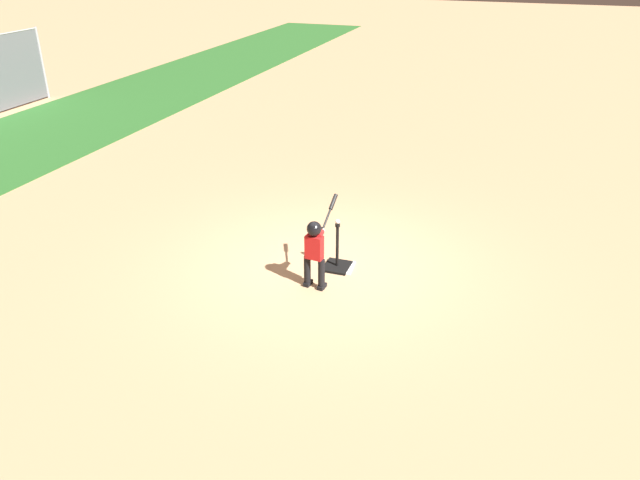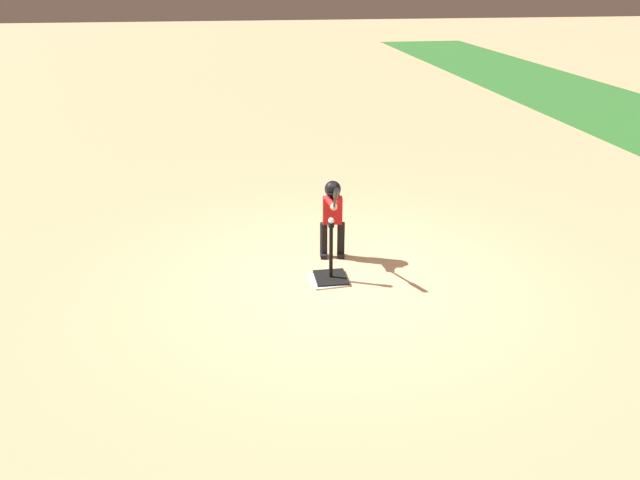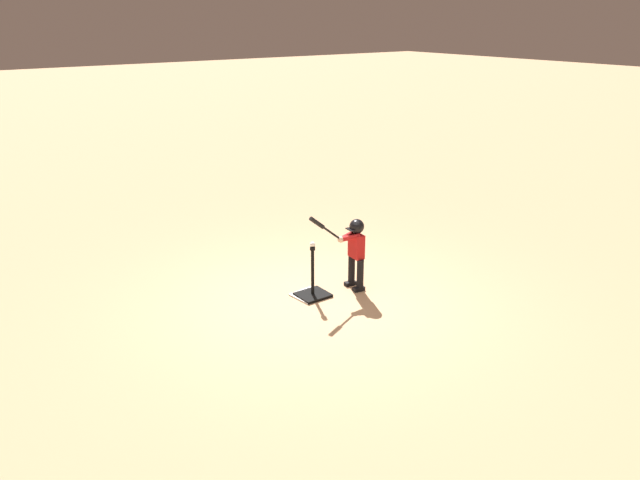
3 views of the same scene
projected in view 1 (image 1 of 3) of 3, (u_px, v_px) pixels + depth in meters
name	position (u px, v px, depth m)	size (l,w,h in m)	color
ground_plane	(326.00, 264.00, 10.20)	(90.00, 90.00, 0.00)	tan
home_plate	(340.00, 266.00, 10.12)	(0.44, 0.44, 0.02)	white
batting_tee	(337.00, 262.00, 10.06)	(0.45, 0.41, 0.78)	black
batter_child	(315.00, 245.00, 9.27)	(0.91, 0.35, 1.26)	black
baseball	(338.00, 222.00, 9.75)	(0.07, 0.07, 0.07)	white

